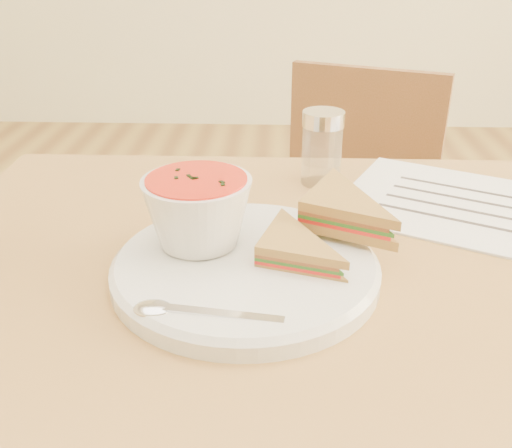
# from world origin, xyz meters

# --- Properties ---
(chair_far) EXTENTS (0.47, 0.47, 0.81)m
(chair_far) POSITION_xyz_m (0.05, 0.63, 0.40)
(chair_far) COLOR brown
(chair_far) RESTS_ON floor
(plate) EXTENTS (0.33, 0.33, 0.02)m
(plate) POSITION_xyz_m (-0.12, -0.01, 0.76)
(plate) COLOR white
(plate) RESTS_ON dining_table
(soup_bowl) EXTENTS (0.13, 0.13, 0.08)m
(soup_bowl) POSITION_xyz_m (-0.17, 0.02, 0.81)
(soup_bowl) COLOR white
(soup_bowl) RESTS_ON plate
(sandwich_half_a) EXTENTS (0.12, 0.12, 0.03)m
(sandwich_half_a) POSITION_xyz_m (-0.11, -0.02, 0.78)
(sandwich_half_a) COLOR #B38B3F
(sandwich_half_a) RESTS_ON plate
(sandwich_half_b) EXTENTS (0.15, 0.15, 0.03)m
(sandwich_half_b) POSITION_xyz_m (-0.07, 0.04, 0.80)
(sandwich_half_b) COLOR #B38B3F
(sandwich_half_b) RESTS_ON plate
(spoon) EXTENTS (0.18, 0.05, 0.01)m
(spoon) POSITION_xyz_m (-0.15, -0.10, 0.77)
(spoon) COLOR silver
(spoon) RESTS_ON plate
(paper_menu) EXTENTS (0.39, 0.36, 0.00)m
(paper_menu) POSITION_xyz_m (0.16, 0.17, 0.75)
(paper_menu) COLOR white
(paper_menu) RESTS_ON dining_table
(condiment_shaker) EXTENTS (0.06, 0.06, 0.10)m
(condiment_shaker) POSITION_xyz_m (-0.03, 0.25, 0.80)
(condiment_shaker) COLOR silver
(condiment_shaker) RESTS_ON dining_table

